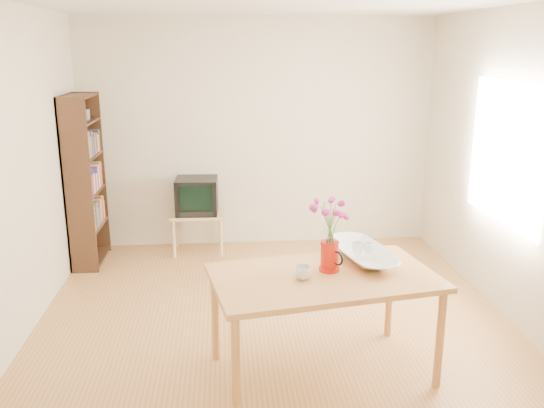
{
  "coord_description": "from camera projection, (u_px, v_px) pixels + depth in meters",
  "views": [
    {
      "loc": [
        -0.4,
        -4.3,
        2.26
      ],
      "look_at": [
        0.0,
        0.3,
        1.0
      ],
      "focal_mm": 38.0,
      "sensor_mm": 36.0,
      "label": 1
    }
  ],
  "objects": [
    {
      "name": "room",
      "position": [
        279.0,
        176.0,
        4.42
      ],
      "size": [
        4.5,
        4.5,
        4.5
      ],
      "color": "#A16F39",
      "rests_on": "ground"
    },
    {
      "name": "table",
      "position": [
        324.0,
        285.0,
        3.97
      ],
      "size": [
        1.66,
        1.13,
        0.75
      ],
      "rotation": [
        0.0,
        0.0,
        0.18
      ],
      "color": "#B6793E",
      "rests_on": "ground"
    },
    {
      "name": "tv_stand",
      "position": [
        198.0,
        219.0,
        6.49
      ],
      "size": [
        0.6,
        0.45,
        0.46
      ],
      "color": "tan",
      "rests_on": "ground"
    },
    {
      "name": "bookshelf",
      "position": [
        86.0,
        186.0,
        6.07
      ],
      "size": [
        0.28,
        0.7,
        1.8
      ],
      "color": "black",
      "rests_on": "ground"
    },
    {
      "name": "pitcher",
      "position": [
        329.0,
        257.0,
        4.0
      ],
      "size": [
        0.15,
        0.2,
        0.22
      ],
      "rotation": [
        0.0,
        0.0,
        0.61
      ],
      "color": "#B8190A",
      "rests_on": "table"
    },
    {
      "name": "flowers",
      "position": [
        330.0,
        219.0,
        3.93
      ],
      "size": [
        0.25,
        0.25,
        0.35
      ],
      "primitive_type": null,
      "color": "#F239B1",
      "rests_on": "pitcher"
    },
    {
      "name": "mug",
      "position": [
        303.0,
        273.0,
        3.87
      ],
      "size": [
        0.17,
        0.17,
        0.09
      ],
      "primitive_type": "imported",
      "rotation": [
        0.0,
        0.0,
        3.97
      ],
      "color": "white",
      "rests_on": "table"
    },
    {
      "name": "bowl",
      "position": [
        364.0,
        228.0,
        4.19
      ],
      "size": [
        0.59,
        0.59,
        0.48
      ],
      "primitive_type": "imported",
      "rotation": [
        0.0,
        0.0,
        0.18
      ],
      "color": "white",
      "rests_on": "table"
    },
    {
      "name": "teacup_a",
      "position": [
        358.0,
        234.0,
        4.19
      ],
      "size": [
        0.11,
        0.11,
        0.07
      ],
      "primitive_type": "imported",
      "rotation": [
        0.0,
        0.0,
        0.44
      ],
      "color": "white",
      "rests_on": "bowl"
    },
    {
      "name": "teacup_b",
      "position": [
        369.0,
        233.0,
        4.22
      ],
      "size": [
        0.07,
        0.07,
        0.06
      ],
      "primitive_type": "imported",
      "rotation": [
        0.0,
        0.0,
        1.49
      ],
      "color": "white",
      "rests_on": "bowl"
    },
    {
      "name": "television",
      "position": [
        197.0,
        195.0,
        6.43
      ],
      "size": [
        0.47,
        0.44,
        0.4
      ],
      "rotation": [
        0.0,
        0.0,
        -0.03
      ],
      "color": "black",
      "rests_on": "tv_stand"
    }
  ]
}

